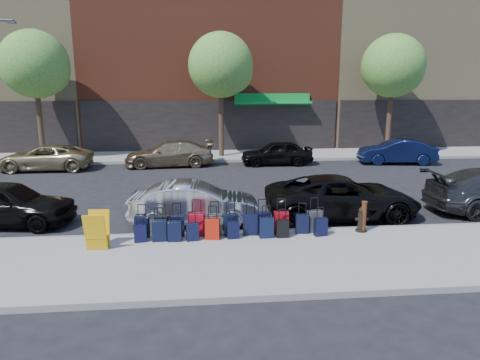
{
  "coord_description": "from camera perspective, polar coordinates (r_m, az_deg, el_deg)",
  "views": [
    {
      "loc": [
        -0.82,
        -16.37,
        4.29
      ],
      "look_at": [
        0.59,
        -1.5,
        1.02
      ],
      "focal_mm": 32.0,
      "sensor_mm": 36.0,
      "label": 1
    }
  ],
  "objects": [
    {
      "name": "suitcase_back_4",
      "position": [
        11.92,
        -3.69,
        -6.5
      ],
      "size": [
        0.43,
        0.29,
        0.94
      ],
      "rotation": [
        0.0,
        0.0,
        -0.16
      ],
      "color": "#A61A0A",
      "rests_on": "sidewalk_near"
    },
    {
      "name": "suitcase_front_1",
      "position": [
        12.27,
        -10.45,
        -6.08
      ],
      "size": [
        0.43,
        0.28,
        0.96
      ],
      "rotation": [
        0.0,
        0.0,
        -0.15
      ],
      "color": "black",
      "rests_on": "sidewalk_near"
    },
    {
      "name": "suitcase_back_10",
      "position": [
        12.37,
        10.7,
        -6.15
      ],
      "size": [
        0.38,
        0.26,
        0.83
      ],
      "rotation": [
        0.0,
        0.0,
        0.19
      ],
      "color": "black",
      "rests_on": "sidewalk_near"
    },
    {
      "name": "suitcase_front_5",
      "position": [
        12.18,
        -1.24,
        -5.96
      ],
      "size": [
        0.42,
        0.23,
        0.99
      ],
      "rotation": [
        0.0,
        0.0,
        0.02
      ],
      "color": "black",
      "rests_on": "sidewalk_near"
    },
    {
      "name": "suitcase_back_0",
      "position": [
        12.0,
        -13.15,
        -6.93
      ],
      "size": [
        0.35,
        0.24,
        0.78
      ],
      "rotation": [
        0.0,
        0.0,
        0.16
      ],
      "color": "black",
      "rests_on": "sidewalk_near"
    },
    {
      "name": "suitcase_front_9",
      "position": [
        12.49,
        8.29,
        -5.78
      ],
      "size": [
        0.39,
        0.24,
        0.89
      ],
      "rotation": [
        0.0,
        0.0,
        -0.1
      ],
      "color": "black",
      "rests_on": "sidewalk_near"
    },
    {
      "name": "suitcase_back_7",
      "position": [
        12.03,
        3.52,
        -6.35
      ],
      "size": [
        0.4,
        0.24,
        0.92
      ],
      "rotation": [
        0.0,
        0.0,
        0.05
      ],
      "color": "black",
      "rests_on": "sidewalk_near"
    },
    {
      "name": "car_far_2",
      "position": [
        23.95,
        4.91,
        3.63
      ],
      "size": [
        3.97,
        1.61,
        1.35
      ],
      "primitive_type": "imported",
      "rotation": [
        0.0,
        0.0,
        -1.58
      ],
      "color": "black",
      "rests_on": "ground"
    },
    {
      "name": "suitcase_back_5",
      "position": [
        11.96,
        -0.93,
        -6.64
      ],
      "size": [
        0.35,
        0.22,
        0.79
      ],
      "rotation": [
        0.0,
        0.0,
        0.08
      ],
      "color": "black",
      "rests_on": "sidewalk_near"
    },
    {
      "name": "car_near_1",
      "position": [
        13.59,
        -6.06,
        -3.16
      ],
      "size": [
        4.12,
        1.58,
        1.34
      ],
      "primitive_type": "imported",
      "rotation": [
        0.0,
        0.0,
        1.53
      ],
      "color": "silver",
      "rests_on": "ground"
    },
    {
      "name": "suitcase_front_6",
      "position": [
        12.24,
        1.4,
        -5.9
      ],
      "size": [
        0.43,
        0.27,
        0.98
      ],
      "rotation": [
        0.0,
        0.0,
        -0.11
      ],
      "color": "black",
      "rests_on": "sidewalk_near"
    },
    {
      "name": "suitcase_front_8",
      "position": [
        12.37,
        5.51,
        -5.69
      ],
      "size": [
        0.46,
        0.3,
        1.02
      ],
      "rotation": [
        0.0,
        0.0,
        -0.16
      ],
      "color": "maroon",
      "rests_on": "sidewalk_near"
    },
    {
      "name": "car_far_0",
      "position": [
        24.56,
        -24.58,
        2.73
      ],
      "size": [
        4.76,
        2.2,
        1.32
      ],
      "primitive_type": "imported",
      "rotation": [
        0.0,
        0.0,
        -1.57
      ],
      "color": "tan",
      "rests_on": "ground"
    },
    {
      "name": "display_rack",
      "position": [
        11.75,
        -18.51,
        -6.44
      ],
      "size": [
        0.57,
        0.63,
        0.98
      ],
      "rotation": [
        0.0,
        0.0,
        -0.05
      ],
      "color": "#DB9F0C",
      "rests_on": "sidewalk_near"
    },
    {
      "name": "sidewalk_far",
      "position": [
        26.72,
        -3.61,
        3.26
      ],
      "size": [
        60.0,
        4.0,
        0.15
      ],
      "primitive_type": "cube",
      "color": "gray",
      "rests_on": "ground"
    },
    {
      "name": "building_right",
      "position": [
        38.54,
        21.67,
        18.53
      ],
      "size": [
        15.0,
        12.12,
        18.0
      ],
      "color": "#96845C",
      "rests_on": "ground"
    },
    {
      "name": "suitcase_back_2",
      "position": [
        11.88,
        -8.73,
        -6.77
      ],
      "size": [
        0.37,
        0.22,
        0.89
      ],
      "rotation": [
        0.0,
        0.0,
        0.01
      ],
      "color": "black",
      "rests_on": "sidewalk_near"
    },
    {
      "name": "suitcase_front_2",
      "position": [
        12.24,
        -8.4,
        -6.07
      ],
      "size": [
        0.4,
        0.22,
        0.96
      ],
      "rotation": [
        0.0,
        0.0,
        0.01
      ],
      "color": "black",
      "rests_on": "sidewalk_near"
    },
    {
      "name": "sidewalk_near",
      "position": [
        10.77,
        -0.62,
        -10.69
      ],
      "size": [
        60.0,
        4.0,
        0.15
      ],
      "primitive_type": "cube",
      "color": "gray",
      "rests_on": "ground"
    },
    {
      "name": "suitcase_front_10",
      "position": [
        12.66,
        9.94,
        -5.41
      ],
      "size": [
        0.46,
        0.31,
        1.01
      ],
      "rotation": [
        0.0,
        0.0,
        0.2
      ],
      "color": "#36363B",
      "rests_on": "sidewalk_near"
    },
    {
      "name": "suitcase_front_7",
      "position": [
        12.34,
        3.05,
        -5.71
      ],
      "size": [
        0.45,
        0.29,
        1.01
      ],
      "rotation": [
        0.0,
        0.0,
        0.15
      ],
      "color": "black",
      "rests_on": "sidewalk_near"
    },
    {
      "name": "ground",
      "position": [
        16.95,
        -2.47,
        -2.32
      ],
      "size": [
        120.0,
        120.0,
        0.0
      ],
      "primitive_type": "plane",
      "color": "black",
      "rests_on": "ground"
    },
    {
      "name": "suitcase_front_4",
      "position": [
        12.23,
        -3.36,
        -5.94
      ],
      "size": [
        0.41,
        0.24,
        0.98
      ],
      "rotation": [
        0.0,
        0.0,
        0.04
      ],
      "color": "#3B3B40",
      "rests_on": "sidewalk_near"
    },
    {
      "name": "suitcase_front_3",
      "position": [
        12.2,
        -5.82,
        -5.91
      ],
      "size": [
        0.47,
        0.3,
        1.05
      ],
      "rotation": [
        0.0,
        0.0,
        -0.16
      ],
      "color": "#9E0A18",
      "rests_on": "sidewalk_near"
    },
    {
      "name": "tree_left",
      "position": [
        27.43,
        -25.41,
        13.55
      ],
      "size": [
        3.8,
        3.8,
        7.27
      ],
      "color": "black",
      "rests_on": "sidewalk_far"
    },
    {
      "name": "tree_center",
      "position": [
        25.94,
        -2.26,
        14.83
      ],
      "size": [
        3.8,
        3.8,
        7.27
      ],
      "color": "black",
      "rests_on": "sidewalk_far"
    },
    {
      "name": "curb_far",
      "position": [
        24.73,
        -3.45,
        2.52
      ],
      "size": [
        60.0,
        0.08,
        0.15
      ],
      "primitive_type": "cube",
      "color": "gray",
      "rests_on": "ground"
    },
    {
      "name": "suitcase_front_0",
      "position": [
        12.33,
        -12.92,
        -6.13
      ],
      "size": [
        0.42,
        0.27,
        0.95
      ],
      "rotation": [
        0.0,
        0.0,
        -0.13
      ],
      "color": "black",
      "rests_on": "sidewalk_near"
    },
    {
      "name": "bollard",
      "position": [
        12.91,
        16.17,
        -4.66
      ],
      "size": [
        0.17,
        0.17,
        0.91
      ],
      "color": "#38190C",
      "rests_on": "sidewalk_near"
    },
    {
      "name": "curb_near",
      "position": [
        12.64,
        -1.4,
        -7.12
      ],
      "size": [
        60.0,
        0.08,
        0.15
      ],
      "primitive_type": "cube",
      "color": "gray",
      "rests_on": "ground"
    },
    {
      "name": "car_far_1",
      "position": [
        23.74,
        -9.4,
        3.49
      ],
      "size": [
        4.93,
        2.3,
        1.39
      ],
      "primitive_type": "imported",
      "rotation": [
        0.0,
        0.0,
        -1.5
      ],
      "color": "#917B59",
      "rests_on": "ground"
    },
    {
      "name": "building_center",
      "position": [
        34.84,
        -4.31,
        21.73
      ],
      "size": [
        17.0,
        12.85,
        20.0
      ],
      "color": "maroon",
      "rests_on": "ground"
    },
    {
      "name": "fire_hydrant",
      "position": [
        12.98,
        15.91,
        -5.17
      ],
      "size": [
        0.37,
        0.33,
        0.73
      ],
      "rotation": [
        0.0,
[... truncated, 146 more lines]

